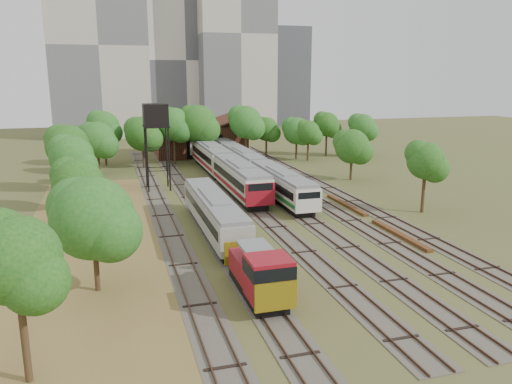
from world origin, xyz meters
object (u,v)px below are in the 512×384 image
object	(u,v)px
railcar_green_set	(243,161)
water_tower	(156,118)
railcar_red_set	(224,167)
shunter_locomotive	(261,275)

from	to	relation	value
railcar_green_set	water_tower	bearing A→B (deg)	-151.11
railcar_green_set	water_tower	xyz separation A→B (m)	(-13.19, -7.28, 7.32)
railcar_red_set	railcar_green_set	distance (m)	6.50
shunter_locomotive	railcar_green_set	bearing A→B (deg)	76.66
railcar_green_set	shunter_locomotive	distance (m)	43.35
railcar_green_set	water_tower	distance (m)	16.75
railcar_red_set	railcar_green_set	world-z (taller)	railcar_red_set
shunter_locomotive	railcar_red_set	bearing A→B (deg)	80.80
water_tower	railcar_green_set	bearing A→B (deg)	28.89
railcar_red_set	water_tower	xyz separation A→B (m)	(-9.19, -2.15, 7.08)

